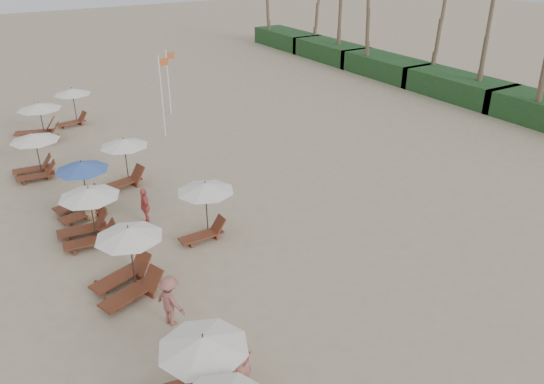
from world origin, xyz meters
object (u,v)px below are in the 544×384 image
lounger_station_2 (125,262)px  lounger_station_3 (86,214)px  lounger_station_1 (197,373)px  inland_station_0 (204,203)px  lounger_station_6 (37,122)px  beachgoer_near (242,365)px  beachgoer_mid_b (170,301)px  flag_pole_near (162,93)px  inland_station_1 (122,159)px  lounger_station_4 (80,189)px  lounger_station_5 (34,153)px  beachgoer_far_b (89,202)px  inland_station_2 (72,101)px  beachgoer_far_a (145,206)px  beachgoer_mid_a (216,381)px

lounger_station_2 → lounger_station_3: lounger_station_2 is taller
lounger_station_1 → inland_station_0: size_ratio=1.02×
lounger_station_6 → beachgoer_near: lounger_station_6 is taller
beachgoer_mid_b → flag_pole_near: flag_pole_near is taller
inland_station_1 → flag_pole_near: flag_pole_near is taller
lounger_station_1 → lounger_station_4: size_ratio=1.00×
lounger_station_2 → inland_station_1: bearing=73.1°
inland_station_0 → lounger_station_5: bearing=115.5°
lounger_station_6 → beachgoer_far_b: 11.08m
flag_pole_near → inland_station_2: bearing=129.0°
lounger_station_1 → lounger_station_2: 5.63m
inland_station_2 → beachgoer_far_a: size_ratio=1.58×
inland_station_1 → flag_pole_near: 6.92m
beachgoer_far_a → lounger_station_6: bearing=-168.0°
beachgoer_near → beachgoer_mid_b: (-0.55, 3.45, -0.04)m
lounger_station_2 → beachgoer_mid_b: 2.38m
beachgoer_far_b → flag_pole_near: 10.23m
beachgoer_far_b → lounger_station_1: bearing=-150.6°
lounger_station_3 → inland_station_2: size_ratio=1.02×
lounger_station_5 → beachgoer_far_a: bearing=-68.4°
beachgoer_far_a → flag_pole_near: bearing=157.9°
lounger_station_4 → inland_station_2: lounger_station_4 is taller
lounger_station_3 → inland_station_2: inland_station_2 is taller
lounger_station_3 → beachgoer_mid_b: 6.30m
inland_station_1 → beachgoer_far_a: bearing=-95.7°
lounger_station_4 → inland_station_0: lounger_station_4 is taller
lounger_station_2 → lounger_station_4: bearing=89.2°
beachgoer_mid_a → beachgoer_far_a: beachgoer_mid_a is taller
inland_station_0 → inland_station_1: size_ratio=0.90×
inland_station_1 → beachgoer_mid_b: size_ratio=1.66×
lounger_station_5 → beachgoer_mid_b: lounger_station_5 is taller
lounger_station_5 → inland_station_0: size_ratio=1.00×
beachgoer_mid_a → beachgoer_far_b: beachgoer_mid_a is taller
inland_station_2 → beachgoer_far_b: 13.00m
beachgoer_mid_b → beachgoer_mid_a: bearing=153.8°
lounger_station_2 → beachgoer_far_b: lounger_station_2 is taller
beachgoer_near → inland_station_2: bearing=80.6°
beachgoer_mid_b → beachgoer_far_b: beachgoer_mid_b is taller
lounger_station_1 → inland_station_2: (2.60, 24.09, 0.37)m
inland_station_0 → flag_pole_near: bearing=75.9°
inland_station_1 → beachgoer_mid_a: (-2.10, -13.96, -0.50)m
inland_station_1 → beachgoer_mid_a: size_ratio=1.64×
lounger_station_3 → beachgoer_far_b: bearing=74.8°
beachgoer_mid_a → flag_pole_near: (6.26, 19.35, 1.76)m
beachgoer_far_a → inland_station_0: bearing=40.6°
lounger_station_2 → beachgoer_near: lounger_station_2 is taller
lounger_station_6 → inland_station_2: bearing=35.3°
lounger_station_3 → beachgoer_far_b: 1.84m
lounger_station_1 → lounger_station_5: bearing=92.8°
lounger_station_1 → beachgoer_far_a: lounger_station_1 is taller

